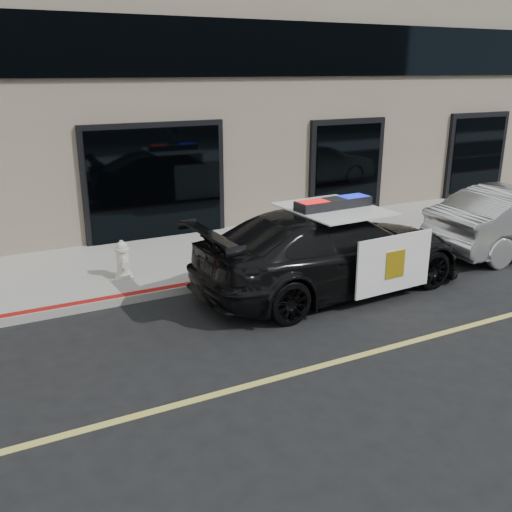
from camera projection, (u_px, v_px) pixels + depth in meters
name	position (u px, v px, depth m)	size (l,w,h in m)	color
ground	(369.00, 353.00, 8.50)	(120.00, 120.00, 0.00)	black
sidewalk_n	(225.00, 252.00, 12.91)	(60.00, 3.50, 0.15)	gray
police_car	(332.00, 250.00, 10.72)	(2.78, 5.63, 1.78)	black
fire_hydrant	(123.00, 260.00, 11.07)	(0.34, 0.47, 0.74)	beige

